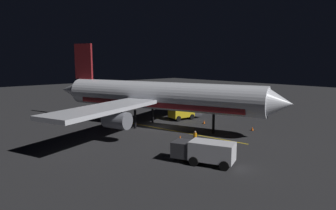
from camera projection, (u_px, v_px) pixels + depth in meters
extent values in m
cube|color=#28282A|center=(159.00, 128.00, 44.22)|extent=(180.00, 180.00, 0.20)
cube|color=gold|center=(178.00, 132.00, 41.33)|extent=(3.39, 20.31, 0.01)
cylinder|color=silver|center=(159.00, 96.00, 43.52)|extent=(13.68, 30.46, 4.02)
cube|color=maroon|center=(159.00, 103.00, 43.68)|extent=(12.01, 26.02, 0.72)
cone|color=silver|center=(279.00, 103.00, 35.70)|extent=(4.76, 4.31, 3.94)
cone|color=silver|center=(73.00, 90.00, 51.62)|extent=(4.97, 5.72, 3.61)
cube|color=maroon|center=(84.00, 61.00, 49.58)|extent=(1.50, 3.53, 5.79)
cube|color=silver|center=(180.00, 93.00, 53.22)|extent=(17.08, 9.81, 0.50)
cylinder|color=slate|center=(184.00, 101.00, 52.14)|extent=(3.02, 3.70, 2.10)
cube|color=silver|center=(104.00, 109.00, 35.45)|extent=(17.08, 9.81, 0.50)
cylinder|color=slate|center=(117.00, 120.00, 35.80)|extent=(3.02, 3.70, 2.10)
cylinder|color=black|center=(213.00, 124.00, 40.02)|extent=(0.46, 0.46, 2.66)
cylinder|color=black|center=(153.00, 114.00, 47.30)|extent=(0.46, 0.46, 2.66)
cylinder|color=black|center=(135.00, 119.00, 43.11)|extent=(0.46, 0.46, 2.66)
cube|color=silver|center=(212.00, 151.00, 27.92)|extent=(3.50, 4.59, 1.76)
cube|color=#38383D|center=(183.00, 149.00, 29.16)|extent=(2.53, 2.42, 1.50)
cylinder|color=black|center=(197.00, 158.00, 28.64)|extent=(2.48, 1.71, 0.90)
cylinder|color=black|center=(227.00, 162.00, 27.45)|extent=(2.48, 1.71, 0.90)
cube|color=gold|center=(181.00, 111.00, 49.65)|extent=(4.29, 2.57, 1.82)
cube|color=#38383D|center=(195.00, 111.00, 51.38)|extent=(2.02, 2.20, 1.50)
cylinder|color=black|center=(188.00, 116.00, 50.61)|extent=(1.17, 2.40, 0.90)
cylinder|color=black|center=(175.00, 118.00, 48.96)|extent=(1.17, 2.40, 0.90)
cylinder|color=black|center=(195.00, 142.00, 34.40)|extent=(0.32, 0.32, 0.85)
cylinder|color=orange|center=(195.00, 136.00, 34.29)|extent=(0.40, 0.40, 0.65)
sphere|color=tan|center=(195.00, 132.00, 34.22)|extent=(0.24, 0.24, 0.24)
cone|color=#EA590F|center=(204.00, 122.00, 46.36)|extent=(0.36, 0.36, 0.55)
cube|color=black|center=(204.00, 124.00, 46.40)|extent=(0.50, 0.50, 0.03)
cone|color=#EA590F|center=(252.00, 129.00, 41.91)|extent=(0.36, 0.36, 0.55)
cube|color=black|center=(252.00, 130.00, 41.95)|extent=(0.50, 0.50, 0.03)
cone|color=#EA590F|center=(180.00, 138.00, 37.03)|extent=(0.36, 0.36, 0.55)
cube|color=black|center=(180.00, 140.00, 37.07)|extent=(0.50, 0.50, 0.03)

